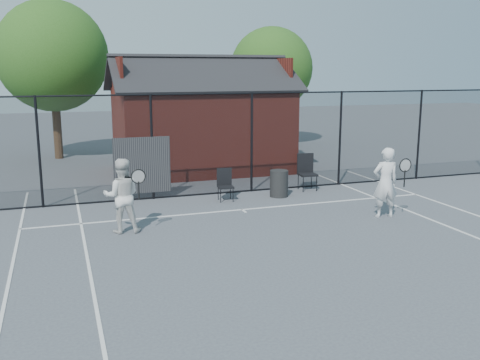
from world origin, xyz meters
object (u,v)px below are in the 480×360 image
object	(u,v)px
player_back	(122,196)
chair_right	(308,173)
clubhouse	(201,127)
waste_bin	(279,183)
player_front	(386,183)
chair_left	(226,185)

from	to	relation	value
player_back	chair_right	world-z (taller)	player_back
clubhouse	chair_right	bearing A→B (deg)	-63.54
chair_right	waste_bin	distance (m)	1.28
clubhouse	player_front	distance (m)	8.30
chair_right	player_front	bearing A→B (deg)	-77.69
player_front	chair_left	size ratio (longest dim) A/B	1.98
chair_left	waste_bin	world-z (taller)	chair_left
player_front	chair_left	world-z (taller)	player_front
chair_left	player_front	bearing A→B (deg)	-36.10
player_front	clubhouse	bearing A→B (deg)	108.71
waste_bin	chair_left	bearing A→B (deg)	180.00
player_back	waste_bin	size ratio (longest dim) A/B	2.19
chair_left	player_back	bearing A→B (deg)	-140.39
clubhouse	chair_right	xyz separation A→B (m)	(2.19, -4.40, -1.06)
player_back	chair_left	world-z (taller)	player_back
clubhouse	player_front	size ratio (longest dim) A/B	3.67
clubhouse	chair_left	size ratio (longest dim) A/B	7.28
player_back	chair_right	size ratio (longest dim) A/B	1.56
clubhouse	player_back	bearing A→B (deg)	-118.06
player_back	chair_left	xyz separation A→B (m)	(3.11, 2.08, -0.41)
player_front	chair_right	world-z (taller)	player_front
clubhouse	player_front	xyz separation A→B (m)	(2.65, -7.83, -0.72)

